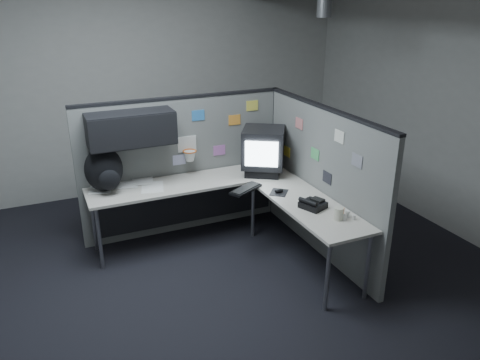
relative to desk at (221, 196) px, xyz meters
name	(u,v)px	position (x,y,z in m)	size (l,w,h in m)	color
room	(291,65)	(0.41, -0.70, 1.48)	(5.62, 5.62, 3.22)	black
partition_back	(171,154)	(-0.40, 0.53, 0.38)	(2.44, 0.42, 1.63)	slate
partition_right	(320,181)	(0.95, -0.49, 0.21)	(0.07, 2.23, 1.63)	slate
desk	(221,196)	(0.00, 0.00, 0.00)	(2.31, 2.11, 0.73)	beige
monitor	(263,150)	(0.61, 0.20, 0.39)	(0.64, 0.64, 0.53)	black
keyboard	(246,189)	(0.20, -0.21, 0.13)	(0.42, 0.32, 0.04)	black
mouse	(279,191)	(0.49, -0.41, 0.13)	(0.26, 0.27, 0.04)	black
phone	(313,204)	(0.61, -0.87, 0.16)	(0.27, 0.28, 0.10)	black
bottles	(346,214)	(0.78, -1.19, 0.15)	(0.12, 0.16, 0.08)	silver
cup	(339,214)	(0.69, -1.19, 0.18)	(0.09, 0.09, 0.12)	beige
papers	(131,184)	(-0.89, 0.44, 0.12)	(0.82, 0.61, 0.01)	white
backpack	(104,170)	(-1.16, 0.38, 0.35)	(0.44, 0.42, 0.49)	black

